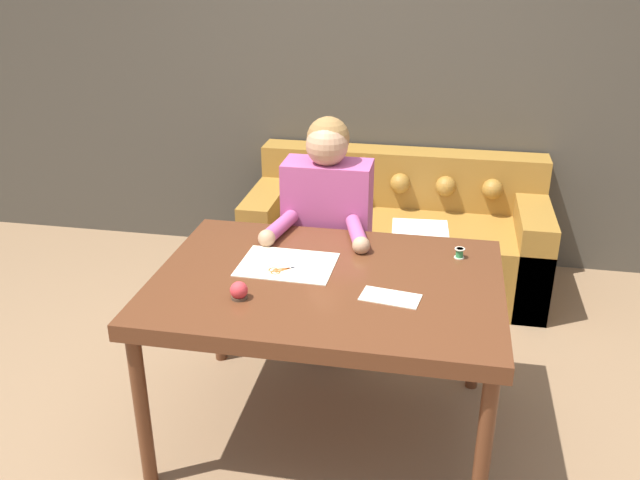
{
  "coord_description": "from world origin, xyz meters",
  "views": [
    {
      "loc": [
        0.52,
        -2.45,
        2.06
      ],
      "look_at": [
        0.02,
        0.15,
        0.88
      ],
      "focal_mm": 38.0,
      "sensor_mm": 36.0,
      "label": 1
    }
  ],
  "objects": [
    {
      "name": "pattern_paper_offcut",
      "position": [
        0.35,
        -0.12,
        0.78
      ],
      "size": [
        0.25,
        0.15,
        0.0
      ],
      "color": "beige",
      "rests_on": "dining_table"
    },
    {
      "name": "couch",
      "position": [
        0.25,
        1.56,
        0.3
      ],
      "size": [
        1.85,
        0.83,
        0.8
      ],
      "color": "olive",
      "rests_on": "ground_plane"
    },
    {
      "name": "pin_cushion",
      "position": [
        -0.23,
        -0.24,
        0.81
      ],
      "size": [
        0.07,
        0.07,
        0.07
      ],
      "color": "#4C3828",
      "rests_on": "dining_table"
    },
    {
      "name": "scissors",
      "position": [
        -0.11,
        0.03,
        0.78
      ],
      "size": [
        0.2,
        0.16,
        0.01
      ],
      "color": "silver",
      "rests_on": "dining_table"
    },
    {
      "name": "person",
      "position": [
        -0.04,
        0.65,
        0.66
      ],
      "size": [
        0.51,
        0.57,
        1.29
      ],
      "color": "#33281E",
      "rests_on": "ground_plane"
    },
    {
      "name": "ground_plane",
      "position": [
        0.0,
        0.0,
        0.0
      ],
      "size": [
        16.0,
        16.0,
        0.0
      ],
      "primitive_type": "plane",
      "color": "#846647"
    },
    {
      "name": "wall_back",
      "position": [
        0.0,
        1.98,
        1.3
      ],
      "size": [
        8.0,
        0.06,
        2.6
      ],
      "color": "#474238",
      "rests_on": "ground_plane"
    },
    {
      "name": "pattern_paper_main",
      "position": [
        -0.11,
        0.09,
        0.78
      ],
      "size": [
        0.41,
        0.32,
        0.0
      ],
      "color": "beige",
      "rests_on": "dining_table"
    },
    {
      "name": "thread_spool",
      "position": [
        0.61,
        0.3,
        0.8
      ],
      "size": [
        0.04,
        0.04,
        0.05
      ],
      "color": "#338C4C",
      "rests_on": "dining_table"
    },
    {
      "name": "dining_table",
      "position": [
        0.08,
        -0.01,
        0.71
      ],
      "size": [
        1.44,
        1.04,
        0.78
      ],
      "color": "#562D19",
      "rests_on": "ground_plane"
    }
  ]
}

